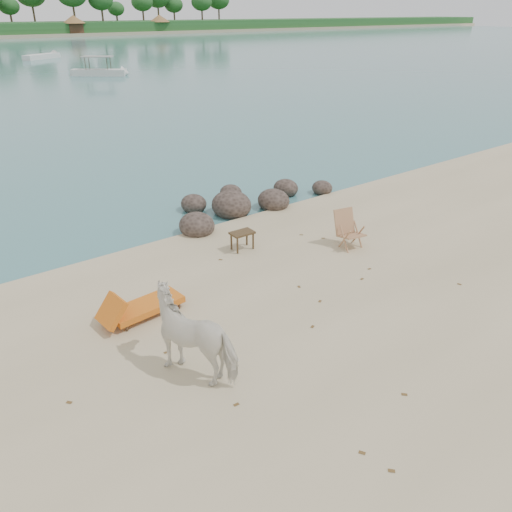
{
  "coord_description": "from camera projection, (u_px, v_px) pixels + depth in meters",
  "views": [
    {
      "loc": [
        -5.57,
        -5.78,
        5.82
      ],
      "look_at": [
        0.3,
        2.0,
        1.0
      ],
      "focal_mm": 35.0,
      "sensor_mm": 36.0,
      "label": 1
    }
  ],
  "objects": [
    {
      "name": "cow",
      "position": [
        197.0,
        334.0,
        8.66
      ],
      "size": [
        1.55,
        1.98,
        1.53
      ],
      "primitive_type": "imported",
      "rotation": [
        0.0,
        0.0,
        3.61
      ],
      "color": "silver",
      "rests_on": "ground"
    },
    {
      "name": "boat_far",
      "position": [
        42.0,
        56.0,
        66.18
      ],
      "size": [
        6.07,
        4.47,
        0.73
      ],
      "primitive_type": null,
      "rotation": [
        0.0,
        0.0,
        0.55
      ],
      "color": "silver",
      "rests_on": "water"
    },
    {
      "name": "side_table",
      "position": [
        242.0,
        242.0,
        13.34
      ],
      "size": [
        0.63,
        0.42,
        0.5
      ],
      "primitive_type": null,
      "rotation": [
        0.0,
        0.0,
        -0.03
      ],
      "color": "#352615",
      "rests_on": "ground"
    },
    {
      "name": "boat_mid",
      "position": [
        97.0,
        59.0,
        48.95
      ],
      "size": [
        5.52,
        4.79,
        2.92
      ],
      "primitive_type": null,
      "rotation": [
        0.0,
        0.0,
        -0.67
      ],
      "color": "silver",
      "rests_on": "water"
    },
    {
      "name": "boulders",
      "position": [
        242.0,
        204.0,
        16.11
      ],
      "size": [
        6.25,
        2.86,
        0.92
      ],
      "rotation": [
        0.0,
        0.0,
        -0.25
      ],
      "color": "black",
      "rests_on": "ground"
    },
    {
      "name": "lounge_chair",
      "position": [
        146.0,
        304.0,
        10.46
      ],
      "size": [
        1.99,
        0.85,
        0.58
      ],
      "primitive_type": null,
      "rotation": [
        0.0,
        0.0,
        0.09
      ],
      "color": "orange",
      "rests_on": "ground"
    },
    {
      "name": "dead_leaves",
      "position": [
        294.0,
        334.0,
        9.97
      ],
      "size": [
        8.91,
        7.46,
        0.0
      ],
      "color": "brown",
      "rests_on": "ground"
    },
    {
      "name": "deck_chair",
      "position": [
        352.0,
        231.0,
        13.35
      ],
      "size": [
        0.77,
        0.82,
        1.01
      ],
      "primitive_type": null,
      "rotation": [
        0.0,
        0.0,
        -0.19
      ],
      "color": "#A47852",
      "rests_on": "ground"
    }
  ]
}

